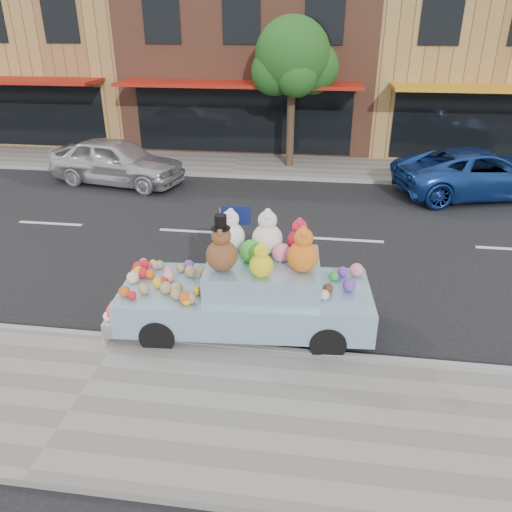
% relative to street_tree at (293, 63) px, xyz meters
% --- Properties ---
extents(ground, '(120.00, 120.00, 0.00)m').
position_rel_street_tree_xyz_m(ground, '(-2.03, -6.55, -3.69)').
color(ground, black).
rests_on(ground, ground).
extents(near_sidewalk, '(60.00, 3.00, 0.12)m').
position_rel_street_tree_xyz_m(near_sidewalk, '(-2.03, -13.05, -3.63)').
color(near_sidewalk, gray).
rests_on(near_sidewalk, ground).
extents(far_sidewalk, '(60.00, 3.00, 0.12)m').
position_rel_street_tree_xyz_m(far_sidewalk, '(-2.03, -0.05, -3.63)').
color(far_sidewalk, gray).
rests_on(far_sidewalk, ground).
extents(near_kerb, '(60.00, 0.12, 0.13)m').
position_rel_street_tree_xyz_m(near_kerb, '(-2.03, -11.55, -3.63)').
color(near_kerb, gray).
rests_on(near_kerb, ground).
extents(far_kerb, '(60.00, 0.12, 0.13)m').
position_rel_street_tree_xyz_m(far_kerb, '(-2.03, -1.55, -3.63)').
color(far_kerb, gray).
rests_on(far_kerb, ground).
extents(storefront_left, '(10.00, 9.80, 7.30)m').
position_rel_street_tree_xyz_m(storefront_left, '(-12.03, 5.42, -0.05)').
color(storefront_left, '#A67F45').
rests_on(storefront_left, ground).
extents(storefront_mid, '(10.00, 9.80, 7.30)m').
position_rel_street_tree_xyz_m(storefront_mid, '(-2.03, 5.42, -0.05)').
color(storefront_mid, brown).
rests_on(storefront_mid, ground).
extents(storefront_right, '(10.00, 9.80, 7.30)m').
position_rel_street_tree_xyz_m(storefront_right, '(7.97, 5.42, -0.05)').
color(storefront_right, '#A67F45').
rests_on(storefront_right, ground).
extents(street_tree, '(3.00, 2.70, 5.22)m').
position_rel_street_tree_xyz_m(street_tree, '(0.00, 0.00, 0.00)').
color(street_tree, '#38281C').
rests_on(street_tree, ground).
extents(car_silver, '(4.79, 2.66, 1.54)m').
position_rel_street_tree_xyz_m(car_silver, '(-5.58, -2.78, -2.92)').
color(car_silver, silver).
rests_on(car_silver, ground).
extents(car_blue, '(5.71, 3.71, 1.46)m').
position_rel_street_tree_xyz_m(car_blue, '(6.10, -2.40, -2.96)').
color(car_blue, '#1B4298').
rests_on(car_blue, ground).
extents(art_car, '(4.60, 2.06, 2.30)m').
position_rel_street_tree_xyz_m(art_car, '(0.09, -10.82, -2.89)').
color(art_car, black).
rests_on(art_car, ground).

